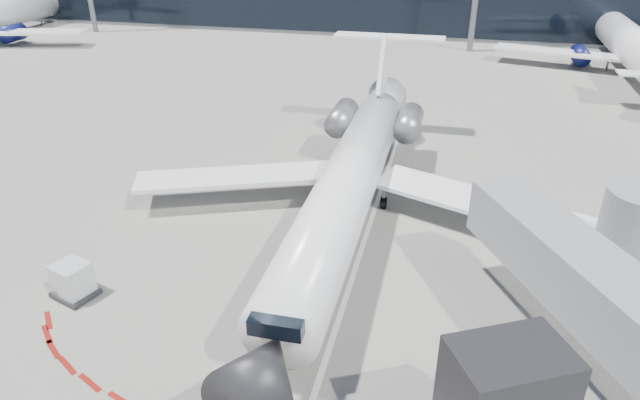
# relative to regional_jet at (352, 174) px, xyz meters

# --- Properties ---
(ground) EXTENTS (260.00, 260.00, 0.00)m
(ground) POSITION_rel_regional_jet_xyz_m (1.18, -4.72, -2.59)
(ground) COLOR slate
(ground) RESTS_ON ground
(apron_centerline) EXTENTS (0.25, 40.00, 0.01)m
(apron_centerline) POSITION_rel_regional_jet_xyz_m (1.18, -2.72, -2.59)
(apron_centerline) COLOR silver
(apron_centerline) RESTS_ON ground
(jet_bridge) EXTENTS (10.03, 15.20, 4.90)m
(jet_bridge) POSITION_rel_regional_jet_xyz_m (10.97, -7.73, 0.41)
(jet_bridge) COLOR gray
(jet_bridge) RESTS_ON ground
(regional_jet) EXTENTS (25.16, 31.03, 7.77)m
(regional_jet) POSITION_rel_regional_jet_xyz_m (0.00, 0.00, 0.00)
(regional_jet) COLOR white
(regional_jet) RESTS_ON ground
(uld_container) EXTENTS (2.14, 1.97, 1.65)m
(uld_container) POSITION_rel_regional_jet_xyz_m (-10.50, -9.99, -1.78)
(uld_container) COLOR black
(uld_container) RESTS_ON ground
(bg_airliner_1) EXTENTS (31.74, 33.60, 10.27)m
(bg_airliner_1) POSITION_rel_regional_jet_xyz_m (22.27, 38.22, 2.54)
(bg_airliner_1) COLOR white
(bg_airliner_1) RESTS_ON ground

